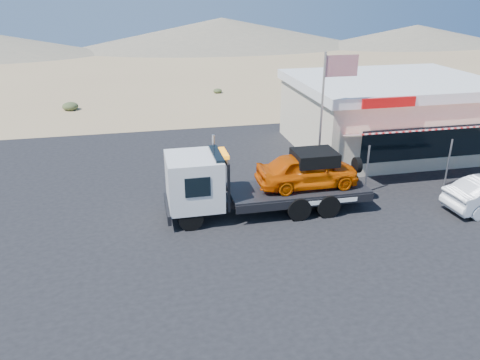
% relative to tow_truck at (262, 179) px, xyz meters
% --- Properties ---
extents(ground, '(120.00, 120.00, 0.00)m').
position_rel_tow_truck_xyz_m(ground, '(-1.54, -2.46, -1.45)').
color(ground, '#9F7E5A').
rests_on(ground, ground).
extents(asphalt_lot, '(32.00, 24.00, 0.02)m').
position_rel_tow_truck_xyz_m(asphalt_lot, '(0.46, 0.54, -1.44)').
color(asphalt_lot, black).
rests_on(asphalt_lot, ground).
extents(tow_truck, '(8.05, 2.39, 2.69)m').
position_rel_tow_truck_xyz_m(tow_truck, '(0.00, 0.00, 0.00)').
color(tow_truck, black).
rests_on(tow_truck, asphalt_lot).
extents(jerky_store, '(10.40, 9.97, 3.90)m').
position_rel_tow_truck_xyz_m(jerky_store, '(8.96, 6.51, 0.54)').
color(jerky_store, beige).
rests_on(jerky_store, asphalt_lot).
extents(flagpole, '(1.55, 0.10, 6.00)m').
position_rel_tow_truck_xyz_m(flagpole, '(3.39, 2.04, 2.31)').
color(flagpole, '#99999E').
rests_on(flagpole, asphalt_lot).
extents(distant_hills, '(126.00, 48.00, 4.20)m').
position_rel_tow_truck_xyz_m(distant_hills, '(-11.31, 52.68, 0.44)').
color(distant_hills, '#726B59').
rests_on(distant_hills, ground).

